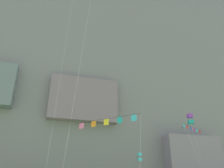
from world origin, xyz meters
The scene contains 6 objects.
cliff_face centered at (0.00, 58.09, 36.27)m, with size 180.00×24.28×72.72m.
kite_box_low_center centered at (18.43, 35.69, 15.47)m, with size 1.21×3.23×16.43m.
kite_box_high_center centered at (7.68, 34.92, 8.13)m, with size 0.63×3.31×8.76m.
kite_banner_mid_left centered at (19.45, 39.25, 13.78)m, with size 2.60×5.30×15.46m.
kite_banner_far_left centered at (20.87, 39.04, 14.41)m, with size 6.74×3.85×15.04m.
kite_banner_upper_mid centered at (-1.72, 18.72, 8.32)m, with size 4.92×6.19×8.84m.
Camera 1 is at (-6.65, -0.94, 2.51)m, focal length 37.58 mm.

